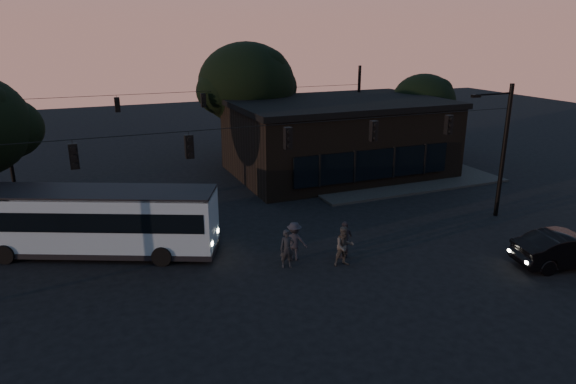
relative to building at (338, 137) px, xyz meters
name	(u,v)px	position (x,y,z in m)	size (l,w,h in m)	color
ground	(325,287)	(-9.00, -15.97, -2.71)	(120.00, 120.00, 0.00)	black
sidewalk_far_right	(385,173)	(3.00, -1.97, -2.63)	(14.00, 10.00, 0.15)	black
building	(338,137)	(0.00, 0.00, 0.00)	(15.40, 10.41, 5.40)	black
tree_behind	(247,84)	(-5.00, 6.03, 3.48)	(7.60, 7.60, 9.43)	black
tree_right	(423,101)	(9.00, 2.03, 1.93)	(5.20, 5.20, 6.86)	black
signal_rig_near	(288,162)	(-9.00, -11.97, 1.74)	(26.24, 0.30, 7.50)	black
signal_rig_far	(204,116)	(-9.00, 4.03, 1.50)	(26.24, 0.30, 7.50)	black
bus	(96,219)	(-17.40, -8.73, -0.94)	(11.27, 6.99, 3.15)	gray
car	(569,249)	(2.03, -18.34, -1.90)	(1.70, 4.89, 1.61)	black
pedestrian_a	(287,249)	(-9.70, -13.55, -1.82)	(0.65, 0.42, 1.77)	black
pedestrian_b	(344,246)	(-7.26, -14.39, -1.78)	(0.90, 0.70, 1.86)	#2D2B29
pedestrian_c	(345,240)	(-6.84, -13.68, -1.80)	(1.06, 0.44, 1.81)	black
pedestrian_d	(294,241)	(-9.09, -12.95, -1.79)	(1.18, 0.68, 1.83)	black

